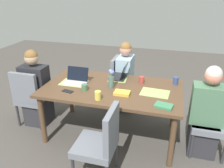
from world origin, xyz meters
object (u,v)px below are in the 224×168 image
object	(u,v)px
person_head_right_left_near	(36,92)
coffee_mug_near_left	(98,95)
chair_head_right_left_near	(30,95)
chair_near_left_far	(122,80)
laptop_head_right_left_near	(76,80)
coffee_mug_centre_right	(176,81)
coffee_mug_centre_left	(142,80)
chair_far_right_near	(101,141)
chair_head_left_left_mid	(210,116)
phone_black	(68,91)
dining_table	(112,93)
coffee_mug_near_right	(85,87)
book_blue_cover	(122,93)
person_near_left_far	(125,80)
person_head_left_left_mid	(206,116)
laptop_near_left_far	(120,75)
flower_vase	(111,79)
book_red_cover	(164,106)

from	to	relation	value
person_head_right_left_near	coffee_mug_near_left	xyz separation A→B (m)	(-1.14, 0.38, 0.29)
chair_head_right_left_near	chair_near_left_far	distance (m)	1.53
laptop_head_right_left_near	coffee_mug_centre_right	bearing A→B (deg)	-166.73
coffee_mug_centre_left	coffee_mug_centre_right	xyz separation A→B (m)	(-0.46, -0.09, 0.00)
chair_head_right_left_near	chair_far_right_near	bearing A→B (deg)	151.54
chair_head_left_left_mid	phone_black	world-z (taller)	chair_head_left_left_mid
dining_table	chair_head_right_left_near	world-z (taller)	chair_head_right_left_near
person_head_right_left_near	coffee_mug_near_right	world-z (taller)	person_head_right_left_near
chair_head_left_left_mid	book_blue_cover	xyz separation A→B (m)	(1.11, 0.21, 0.28)
chair_near_left_far	laptop_head_right_left_near	xyz separation A→B (m)	(0.46, 0.86, 0.30)
person_near_left_far	chair_head_right_left_near	bearing A→B (deg)	35.31
coffee_mug_near_right	person_head_right_left_near	bearing A→B (deg)	-11.34
chair_head_right_left_near	coffee_mug_near_left	distance (m)	1.28
chair_far_right_near	coffee_mug_near_left	bearing A→B (deg)	-67.59
coffee_mug_centre_left	coffee_mug_centre_right	world-z (taller)	coffee_mug_centre_right
person_head_right_left_near	coffee_mug_near_left	size ratio (longest dim) A/B	11.05
chair_near_left_far	coffee_mug_centre_left	xyz separation A→B (m)	(-0.44, 0.62, 0.31)
person_head_right_left_near	laptop_head_right_left_near	world-z (taller)	person_head_right_left_near
laptop_head_right_left_near	person_head_left_left_mid	bearing A→B (deg)	178.06
laptop_near_left_far	phone_black	world-z (taller)	laptop_near_left_far
flower_vase	phone_black	xyz separation A→B (m)	(0.52, 0.27, -0.13)
dining_table	laptop_near_left_far	world-z (taller)	laptop_near_left_far
coffee_mug_near_right	chair_head_right_left_near	bearing A→B (deg)	-6.17
laptop_head_right_left_near	laptop_near_left_far	bearing A→B (deg)	-148.11
laptop_near_left_far	coffee_mug_centre_left	xyz separation A→B (m)	(-0.34, 0.11, 0.00)
dining_table	book_red_cover	bearing A→B (deg)	153.55
chair_head_right_left_near	flower_vase	xyz separation A→B (m)	(-1.26, -0.07, 0.39)
chair_head_left_left_mid	chair_near_left_far	bearing A→B (deg)	-31.66
coffee_mug_near_right	chair_near_left_far	bearing A→B (deg)	-103.45
coffee_mug_near_right	book_red_cover	xyz separation A→B (m)	(-1.04, 0.18, -0.03)
chair_head_left_left_mid	phone_black	size ratio (longest dim) A/B	6.00
coffee_mug_near_left	laptop_head_right_left_near	bearing A→B (deg)	-41.50
flower_vase	coffee_mug_centre_right	world-z (taller)	flower_vase
chair_near_left_far	coffee_mug_centre_left	bearing A→B (deg)	124.96
person_near_left_far	coffee_mug_near_left	xyz separation A→B (m)	(0.07, 1.21, 0.29)
coffee_mug_near_right	coffee_mug_centre_right	distance (m)	1.27
coffee_mug_near_right	phone_black	bearing A→B (deg)	27.82
laptop_near_left_far	coffee_mug_near_left	bearing A→B (deg)	82.87
person_near_left_far	book_blue_cover	size ratio (longest dim) A/B	5.97
chair_near_left_far	person_near_left_far	size ratio (longest dim) A/B	0.75
laptop_head_right_left_near	book_red_cover	bearing A→B (deg)	163.09
dining_table	chair_head_left_left_mid	distance (m)	1.31
laptop_near_left_far	chair_head_left_left_mid	bearing A→B (deg)	165.32
chair_far_right_near	coffee_mug_near_right	xyz separation A→B (m)	(0.44, -0.64, 0.30)
dining_table	chair_far_right_near	size ratio (longest dim) A/B	2.08
person_near_left_far	laptop_near_left_far	distance (m)	0.53
coffee_mug_centre_left	dining_table	bearing A→B (deg)	35.25
chair_far_right_near	person_near_left_far	bearing A→B (deg)	-86.16
book_red_cover	laptop_head_right_left_near	bearing A→B (deg)	-5.08
chair_near_left_far	flower_vase	bearing A→B (deg)	94.26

